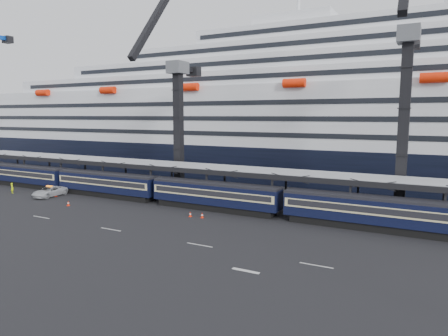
% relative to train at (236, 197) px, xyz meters
% --- Properties ---
extents(ground, '(260.00, 260.00, 0.00)m').
position_rel_train_xyz_m(ground, '(4.65, -10.00, -2.20)').
color(ground, black).
rests_on(ground, ground).
extents(lane_markings, '(111.00, 4.27, 0.02)m').
position_rel_train_xyz_m(lane_markings, '(12.80, -15.23, -2.19)').
color(lane_markings, beige).
rests_on(lane_markings, ground).
extents(train, '(133.05, 3.00, 4.05)m').
position_rel_train_xyz_m(train, '(0.00, 0.00, 0.00)').
color(train, black).
rests_on(train, ground).
extents(canopy, '(130.00, 6.25, 5.53)m').
position_rel_train_xyz_m(canopy, '(4.65, 4.00, 3.05)').
color(canopy, '#9DA0A5').
rests_on(canopy, ground).
extents(cruise_ship, '(214.09, 28.84, 34.00)m').
position_rel_train_xyz_m(cruise_ship, '(3.57, 35.99, 10.14)').
color(cruise_ship, black).
rests_on(cruise_ship, ground).
extents(crane_dark_near, '(4.50, 17.75, 35.08)m').
position_rel_train_xyz_m(crane_dark_near, '(-15.35, 8.59, 9.73)').
color(crane_dark_near, '#53565B').
rests_on(crane_dark_near, ground).
extents(crane_dark_mid, '(4.50, 18.24, 39.64)m').
position_rel_train_xyz_m(crane_dark_mid, '(19.65, 7.59, 11.16)').
color(crane_dark_mid, '#53565B').
rests_on(crane_dark_mid, ground).
extents(pickup_truck, '(3.20, 6.08, 1.63)m').
position_rel_train_xyz_m(pickup_truck, '(-31.70, -4.32, -1.39)').
color(pickup_truck, '#B7B9BF').
rests_on(pickup_truck, ground).
extents(worker, '(0.70, 0.52, 1.76)m').
position_rel_train_xyz_m(worker, '(-39.64, -5.41, -1.32)').
color(worker, '#DEFB0D').
rests_on(worker, ground).
extents(traffic_cone_a, '(0.41, 0.41, 0.83)m').
position_rel_train_xyz_m(traffic_cone_a, '(-30.79, -3.95, -1.79)').
color(traffic_cone_a, '#FA2607').
rests_on(traffic_cone_a, ground).
extents(traffic_cone_b, '(0.39, 0.39, 0.78)m').
position_rel_train_xyz_m(traffic_cone_b, '(-23.55, -7.70, -1.82)').
color(traffic_cone_b, '#FA2607').
rests_on(traffic_cone_b, ground).
extents(traffic_cone_c, '(0.36, 0.36, 0.73)m').
position_rel_train_xyz_m(traffic_cone_c, '(-2.67, -4.57, -1.84)').
color(traffic_cone_c, '#FA2607').
rests_on(traffic_cone_c, ground).
extents(traffic_cone_d, '(0.35, 0.35, 0.70)m').
position_rel_train_xyz_m(traffic_cone_d, '(-4.36, -4.78, -1.85)').
color(traffic_cone_d, '#FA2607').
rests_on(traffic_cone_d, ground).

